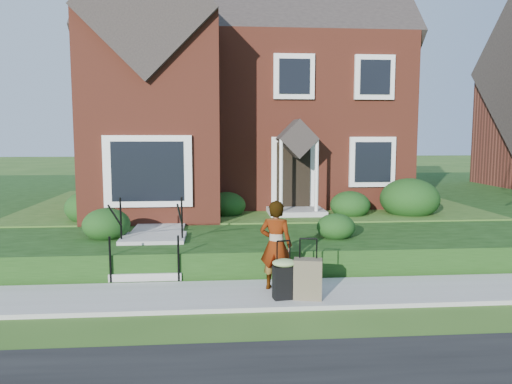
{
  "coord_description": "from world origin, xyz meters",
  "views": [
    {
      "loc": [
        -1.13,
        -8.7,
        2.91
      ],
      "look_at": [
        -0.24,
        2.0,
        1.68
      ],
      "focal_mm": 35.0,
      "sensor_mm": 36.0,
      "label": 1
    }
  ],
  "objects": [
    {
      "name": "ground",
      "position": [
        0.0,
        0.0,
        0.0
      ],
      "size": [
        120.0,
        120.0,
        0.0
      ],
      "primitive_type": "plane",
      "color": "#2D5119",
      "rests_on": "ground"
    },
    {
      "name": "sidewalk",
      "position": [
        0.0,
        0.0,
        0.04
      ],
      "size": [
        60.0,
        1.6,
        0.08
      ],
      "primitive_type": "cube",
      "color": "#9E9B93",
      "rests_on": "ground"
    },
    {
      "name": "terrace",
      "position": [
        4.0,
        10.9,
        0.3
      ],
      "size": [
        44.0,
        20.0,
        0.6
      ],
      "primitive_type": "cube",
      "color": "black",
      "rests_on": "ground"
    },
    {
      "name": "walkway",
      "position": [
        -2.5,
        5.0,
        0.63
      ],
      "size": [
        1.2,
        6.0,
        0.06
      ],
      "primitive_type": "cube",
      "color": "#9E9B93",
      "rests_on": "terrace"
    },
    {
      "name": "main_house",
      "position": [
        -0.21,
        9.61,
        5.26
      ],
      "size": [
        10.4,
        10.2,
        9.4
      ],
      "color": "maroon",
      "rests_on": "terrace"
    },
    {
      "name": "front_steps",
      "position": [
        -2.5,
        1.84,
        0.47
      ],
      "size": [
        1.4,
        2.02,
        1.5
      ],
      "color": "#9E9B93",
      "rests_on": "ground"
    },
    {
      "name": "foundation_shrubs",
      "position": [
        0.94,
        4.74,
        1.08
      ],
      "size": [
        10.5,
        4.28,
        1.19
      ],
      "color": "#163811",
      "rests_on": "terrace"
    },
    {
      "name": "woman",
      "position": [
        -0.03,
        0.18,
        0.91
      ],
      "size": [
        0.7,
        0.58,
        1.65
      ],
      "primitive_type": "imported",
      "rotation": [
        0.0,
        0.0,
        2.79
      ],
      "color": "#999999",
      "rests_on": "sidewalk"
    },
    {
      "name": "suitcase_black",
      "position": [
        0.05,
        -0.38,
        0.48
      ],
      "size": [
        0.47,
        0.41,
        1.02
      ],
      "rotation": [
        0.0,
        0.0,
        0.16
      ],
      "color": "black",
      "rests_on": "sidewalk"
    },
    {
      "name": "suitcase_olive",
      "position": [
        0.46,
        -0.41,
        0.43
      ],
      "size": [
        0.53,
        0.37,
        1.06
      ],
      "rotation": [
        0.0,
        0.0,
        -0.21
      ],
      "color": "brown",
      "rests_on": "sidewalk"
    }
  ]
}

